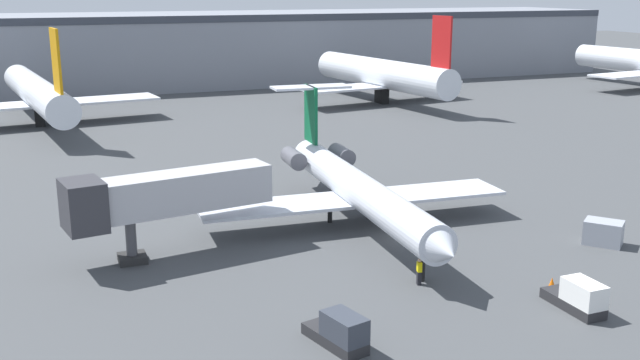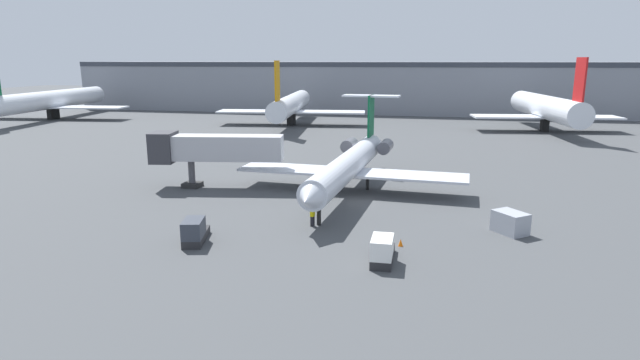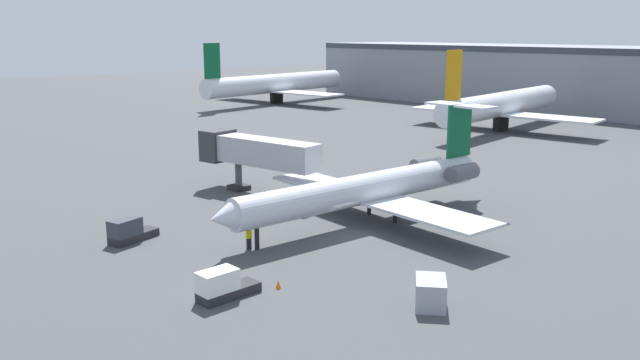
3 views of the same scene
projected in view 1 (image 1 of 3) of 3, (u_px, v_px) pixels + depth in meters
The scene contains 11 objects.
ground_plane at pixel (389, 240), 53.41m from camera, with size 400.00×400.00×0.10m, color #424447.
regional_jet at pixel (354, 186), 56.12m from camera, with size 23.94×30.07×9.24m.
jet_bridge at pixel (157, 196), 48.96m from camera, with size 14.17×5.19×5.92m.
ground_crew_marshaller at pixel (419, 271), 45.15m from camera, with size 0.35×0.45×1.69m.
baggage_tug_lead at pixel (340, 332), 37.25m from camera, with size 2.34×4.22×1.90m.
baggage_tug_trailing at pixel (579, 297), 41.40m from camera, with size 1.47×4.02×1.90m.
cargo_container_uld at pixel (603, 233), 52.22m from camera, with size 2.98×3.09×1.72m.
traffic_cone_near at pixel (552, 282), 45.06m from camera, with size 0.36×0.36×0.55m.
terminal_building at pixel (161, 50), 135.44m from camera, with size 177.40×24.84×12.86m.
parked_airliner_west_mid at pixel (38, 93), 95.92m from camera, with size 31.28×36.83×13.28m.
parked_airliner_centre at pixel (383, 74), 114.40m from camera, with size 27.75×32.65×13.79m.
Camera 1 is at (-23.21, -45.21, 17.65)m, focal length 41.72 mm.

